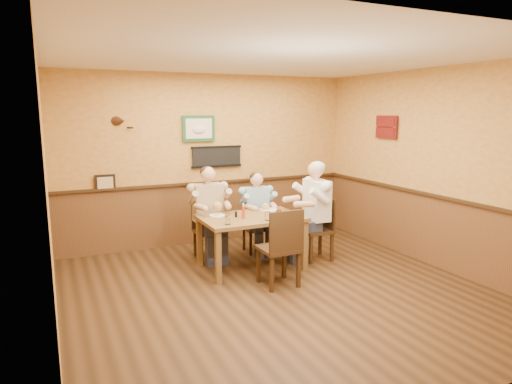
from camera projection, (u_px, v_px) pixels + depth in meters
room at (283, 154)px, 5.54m from camera, size 5.02×5.03×2.81m
dining_table at (251, 223)px, 6.37m from camera, size 1.40×0.90×0.75m
chair_back_left at (208, 230)px, 6.84m from camera, size 0.41×0.41×0.88m
chair_back_right at (256, 227)px, 7.17m from camera, size 0.39×0.39×0.80m
chair_right_end at (316, 229)px, 6.79m from camera, size 0.45×0.45×0.93m
chair_near_side at (278, 247)px, 5.77m from camera, size 0.47×0.47×1.01m
diner_tan_shirt at (208, 218)px, 6.80m from camera, size 0.59×0.59×1.26m
diner_blue_polo at (256, 216)px, 7.14m from camera, size 0.55×0.55×1.14m
diner_white_elder at (316, 216)px, 6.76m from camera, size 0.65×0.65×1.33m
water_glass_left at (228, 220)px, 5.90m from camera, size 0.10×0.10×0.11m
water_glass_mid at (268, 216)px, 6.12m from camera, size 0.10×0.10×0.12m
cola_tumbler at (279, 214)px, 6.27m from camera, size 0.09×0.09×0.11m
hot_sauce_bottle at (243, 212)px, 6.23m from camera, size 0.06×0.06×0.19m
salt_shaker at (243, 213)px, 6.37m from camera, size 0.04×0.04×0.08m
pepper_shaker at (236, 214)px, 6.30m from camera, size 0.04×0.04×0.08m
plate_far_left at (217, 215)px, 6.38m from camera, size 0.24×0.24×0.01m
plate_far_right at (268, 210)px, 6.75m from camera, size 0.28×0.28×0.02m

